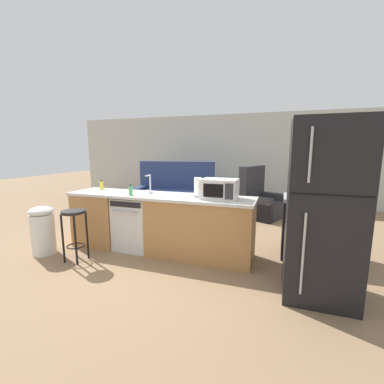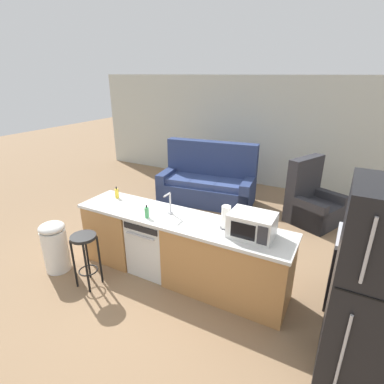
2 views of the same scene
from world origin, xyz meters
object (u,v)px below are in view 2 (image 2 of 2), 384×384
object	(u,v)px
refrigerator	(380,298)
kettle	(360,235)
paper_towel_roll	(226,217)
dishwasher	(155,243)
couch	(208,183)
bar_stool	(85,250)
dish_soap_bottle	(117,193)
microwave	(252,225)
stove_range	(366,274)
soap_bottle	(147,212)
armchair	(311,203)
trash_bin	(55,246)

from	to	relation	value
refrigerator	kettle	xyz separation A→B (m)	(-0.17, 0.97, 0.04)
paper_towel_roll	kettle	size ratio (longest dim) A/B	1.38
dishwasher	couch	xyz separation A→B (m)	(-0.44, 2.64, -0.03)
paper_towel_roll	bar_stool	distance (m)	1.83
kettle	paper_towel_roll	bearing A→B (deg)	-164.90
dishwasher	dish_soap_bottle	size ratio (longest dim) A/B	4.77
microwave	couch	bearing A→B (deg)	124.20
stove_range	kettle	bearing A→B (deg)	-142.84
refrigerator	soap_bottle	xyz separation A→B (m)	(-2.56, 0.37, 0.02)
stove_range	armchair	size ratio (longest dim) A/B	0.75
paper_towel_roll	bar_stool	size ratio (longest dim) A/B	0.38
dish_soap_bottle	bar_stool	bearing A→B (deg)	-78.11
paper_towel_roll	couch	size ratio (longest dim) A/B	0.13
soap_bottle	couch	world-z (taller)	couch
trash_bin	soap_bottle	bearing A→B (deg)	21.74
soap_bottle	armchair	distance (m)	3.34
refrigerator	trash_bin	bearing A→B (deg)	-178.00
dishwasher	kettle	xyz separation A→B (m)	(2.43, 0.42, 0.56)
dish_soap_bottle	couch	xyz separation A→B (m)	(0.31, 2.50, -0.58)
stove_range	refrigerator	size ratio (longest dim) A/B	0.47
stove_range	refrigerator	distance (m)	1.21
dishwasher	stove_range	size ratio (longest dim) A/B	0.93
microwave	kettle	distance (m)	1.16
paper_towel_roll	couch	xyz separation A→B (m)	(-1.46, 2.60, -0.64)
paper_towel_roll	refrigerator	bearing A→B (deg)	-20.61
bar_stool	dishwasher	bearing A→B (deg)	51.72
dishwasher	kettle	world-z (taller)	kettle
stove_range	dish_soap_bottle	xyz separation A→B (m)	(-3.35, -0.41, 0.52)
microwave	kettle	bearing A→B (deg)	21.51
microwave	trash_bin	size ratio (longest dim) A/B	0.68
dishwasher	bar_stool	bearing A→B (deg)	-128.28
stove_range	bar_stool	xyz separation A→B (m)	(-3.17, -1.27, 0.08)
microwave	trash_bin	world-z (taller)	microwave
kettle	armchair	size ratio (longest dim) A/B	0.17
stove_range	trash_bin	distance (m)	4.01
dishwasher	trash_bin	distance (m)	1.39
bar_stool	trash_bin	size ratio (longest dim) A/B	1.00
dishwasher	couch	world-z (taller)	couch
dishwasher	soap_bottle	size ratio (longest dim) A/B	4.77
trash_bin	armchair	world-z (taller)	armchair
paper_towel_roll	dish_soap_bottle	bearing A→B (deg)	176.96
stove_range	couch	distance (m)	3.69
stove_range	dish_soap_bottle	size ratio (longest dim) A/B	5.11
refrigerator	couch	world-z (taller)	refrigerator
microwave	couch	distance (m)	3.26
soap_bottle	bar_stool	world-z (taller)	soap_bottle
paper_towel_roll	armchair	size ratio (longest dim) A/B	0.24
kettle	couch	size ratio (longest dim) A/B	0.10
bar_stool	microwave	bearing A→B (deg)	20.41
kettle	couch	bearing A→B (deg)	142.32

